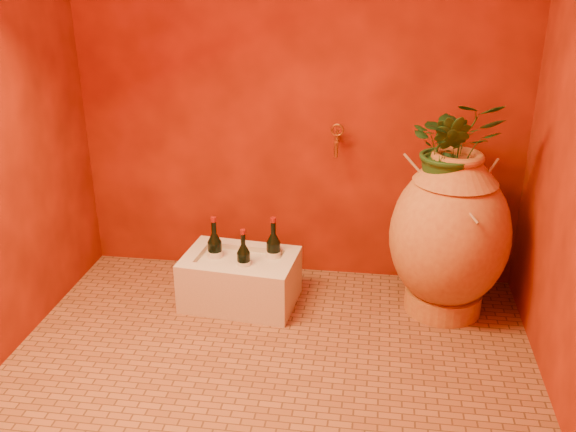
% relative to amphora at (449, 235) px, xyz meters
% --- Properties ---
extents(floor, '(2.50, 2.50, 0.00)m').
position_rel_amphora_xyz_m(floor, '(-0.84, -0.65, -0.44)').
color(floor, brown).
rests_on(floor, ground).
extents(wall_back, '(2.50, 0.02, 2.50)m').
position_rel_amphora_xyz_m(wall_back, '(-0.84, 0.35, 0.81)').
color(wall_back, '#511104').
rests_on(wall_back, ground).
extents(amphora, '(0.80, 0.80, 0.89)m').
position_rel_amphora_xyz_m(amphora, '(0.00, 0.00, 0.00)').
color(amphora, '#B37A32').
rests_on(amphora, floor).
extents(stone_basin, '(0.63, 0.46, 0.28)m').
position_rel_amphora_xyz_m(stone_basin, '(-1.10, -0.08, -0.31)').
color(stone_basin, beige).
rests_on(stone_basin, floor).
extents(wine_bottle_a, '(0.08, 0.08, 0.33)m').
position_rel_amphora_xyz_m(wine_bottle_a, '(-1.24, -0.05, -0.17)').
color(wine_bottle_a, black).
rests_on(wine_bottle_a, stone_basin).
extents(wine_bottle_b, '(0.08, 0.08, 0.33)m').
position_rel_amphora_xyz_m(wine_bottle_b, '(-0.92, -0.01, -0.17)').
color(wine_bottle_b, black).
rests_on(wine_bottle_b, stone_basin).
extents(wine_bottle_c, '(0.07, 0.07, 0.30)m').
position_rel_amphora_xyz_m(wine_bottle_c, '(-1.07, -0.12, -0.18)').
color(wine_bottle_c, black).
rests_on(wine_bottle_c, stone_basin).
extents(wall_tap, '(0.07, 0.15, 0.17)m').
position_rel_amphora_xyz_m(wall_tap, '(-0.61, 0.27, 0.42)').
color(wall_tap, '#955F22').
rests_on(wall_tap, wall_back).
extents(plant_main, '(0.50, 0.45, 0.49)m').
position_rel_amphora_xyz_m(plant_main, '(-0.02, 0.02, 0.47)').
color(plant_main, '#1B4217').
rests_on(plant_main, amphora).
extents(plant_side, '(0.27, 0.25, 0.39)m').
position_rel_amphora_xyz_m(plant_side, '(-0.07, -0.04, 0.45)').
color(plant_side, '#1B4217').
rests_on(plant_side, amphora).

